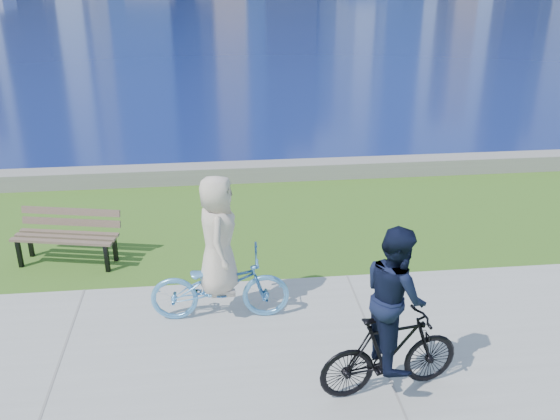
{
  "coord_description": "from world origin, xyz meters",
  "views": [
    {
      "loc": [
        -1.96,
        -6.59,
        4.85
      ],
      "look_at": [
        -1.03,
        1.95,
        1.1
      ],
      "focal_mm": 40.0,
      "sensor_mm": 36.0,
      "label": 1
    }
  ],
  "objects": [
    {
      "name": "cyclist_man",
      "position": [
        -0.08,
        -0.92,
        0.9
      ],
      "size": [
        0.75,
        1.73,
        2.08
      ],
      "rotation": [
        0.0,
        0.0,
        1.73
      ],
      "color": "black",
      "rests_on": "ground"
    },
    {
      "name": "seawall",
      "position": [
        0.0,
        6.2,
        0.17
      ],
      "size": [
        90.0,
        0.5,
        0.35
      ],
      "primitive_type": "cube",
      "color": "gray",
      "rests_on": "ground"
    },
    {
      "name": "park_bench",
      "position": [
        -4.38,
        2.75,
        0.52
      ],
      "size": [
        1.73,
        0.91,
        0.85
      ],
      "rotation": [
        0.0,
        0.0,
        -0.21
      ],
      "color": "black",
      "rests_on": "ground"
    },
    {
      "name": "concrete_path",
      "position": [
        0.0,
        0.0,
        0.01
      ],
      "size": [
        80.0,
        3.5,
        0.02
      ],
      "primitive_type": "cube",
      "color": "#A4A59F",
      "rests_on": "ground"
    },
    {
      "name": "ground",
      "position": [
        0.0,
        0.0,
        0.0
      ],
      "size": [
        320.0,
        320.0,
        0.0
      ],
      "primitive_type": "plane",
      "color": "#37641A",
      "rests_on": "ground"
    },
    {
      "name": "cyclist_woman",
      "position": [
        -1.98,
        0.82,
        0.79
      ],
      "size": [
        0.73,
        1.92,
        2.08
      ],
      "rotation": [
        0.0,
        0.0,
        1.53
      ],
      "color": "#60ABE9",
      "rests_on": "ground"
    }
  ]
}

